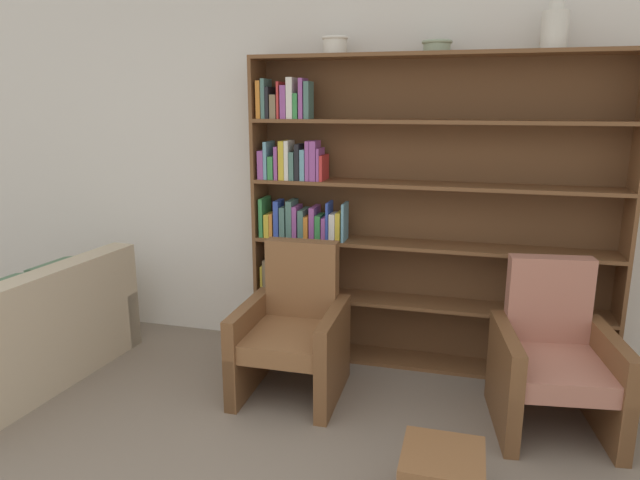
% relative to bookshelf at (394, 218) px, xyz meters
% --- Properties ---
extents(wall_back, '(12.00, 0.06, 2.75)m').
position_rel_bookshelf_xyz_m(wall_back, '(-0.28, 0.17, 0.32)').
color(wall_back, silver).
rests_on(wall_back, ground).
extents(bookshelf, '(2.48, 0.30, 2.14)m').
position_rel_bookshelf_xyz_m(bookshelf, '(0.00, 0.00, 0.00)').
color(bookshelf, brown).
rests_on(bookshelf, ground).
extents(bowl_cream, '(0.18, 0.18, 0.12)m').
position_rel_bookshelf_xyz_m(bowl_cream, '(-0.42, -0.02, 1.15)').
color(bowl_cream, silver).
rests_on(bowl_cream, bookshelf).
extents(bowl_slate, '(0.19, 0.19, 0.07)m').
position_rel_bookshelf_xyz_m(bowl_slate, '(0.24, -0.02, 1.13)').
color(bowl_slate, gray).
rests_on(bowl_slate, bookshelf).
extents(vase_tall, '(0.16, 0.16, 0.28)m').
position_rel_bookshelf_xyz_m(vase_tall, '(0.93, -0.02, 1.21)').
color(vase_tall, silver).
rests_on(vase_tall, bookshelf).
extents(couch, '(0.93, 1.60, 0.80)m').
position_rel_bookshelf_xyz_m(couch, '(-2.34, -0.98, -0.76)').
color(couch, tan).
rests_on(couch, ground).
extents(armchair_leather, '(0.65, 0.69, 0.95)m').
position_rel_bookshelf_xyz_m(armchair_leather, '(-0.54, -0.63, -0.66)').
color(armchair_leather, brown).
rests_on(armchair_leather, ground).
extents(armchair_cushioned, '(0.73, 0.76, 0.95)m').
position_rel_bookshelf_xyz_m(armchair_cushioned, '(1.03, -0.63, -0.66)').
color(armchair_cushioned, brown).
rests_on(armchair_cushioned, ground).
extents(footstool, '(0.37, 0.37, 0.30)m').
position_rel_bookshelf_xyz_m(footstool, '(0.46, -1.55, -0.81)').
color(footstool, brown).
rests_on(footstool, ground).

